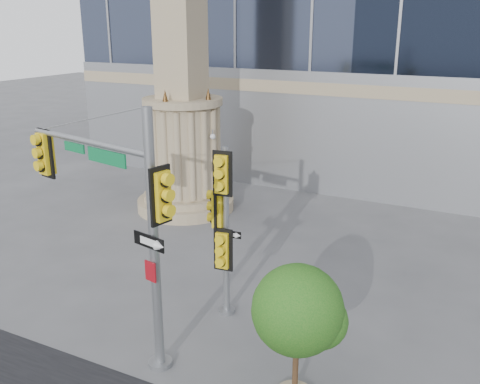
% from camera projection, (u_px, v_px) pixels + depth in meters
% --- Properties ---
extents(ground, '(120.00, 120.00, 0.00)m').
position_uv_depth(ground, '(195.00, 341.00, 14.48)').
color(ground, '#545456').
rests_on(ground, ground).
extents(monument, '(4.40, 4.40, 16.60)m').
position_uv_depth(monument, '(182.00, 88.00, 23.03)').
color(monument, tan).
rests_on(monument, ground).
extents(main_signal_pole, '(4.97, 1.50, 6.51)m').
position_uv_depth(main_signal_pole, '(120.00, 204.00, 12.93)').
color(main_signal_pole, slate).
rests_on(main_signal_pole, ground).
extents(secondary_signal_pole, '(0.90, 0.66, 5.05)m').
position_uv_depth(secondary_signal_pole, '(223.00, 220.00, 14.91)').
color(secondary_signal_pole, slate).
rests_on(secondary_signal_pole, ground).
extents(street_tree, '(2.09, 2.04, 3.26)m').
position_uv_depth(street_tree, '(299.00, 314.00, 11.70)').
color(street_tree, tan).
rests_on(street_tree, ground).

